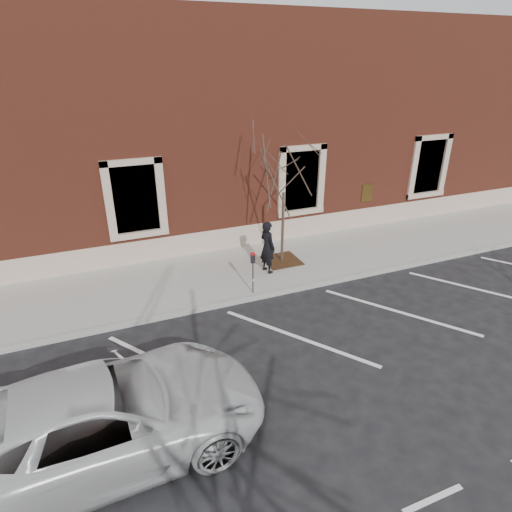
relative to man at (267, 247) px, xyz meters
name	(u,v)px	position (x,y,z in m)	size (l,w,h in m)	color
ground	(264,297)	(-0.67, -1.26, -1.01)	(120.00, 120.00, 0.00)	#28282B
sidewalk_near	(243,270)	(-0.67, 0.49, -0.94)	(40.00, 3.50, 0.15)	#A8A59E
curb_near	(264,296)	(-0.67, -1.31, -0.94)	(40.00, 0.12, 0.15)	#9E9E99
parking_stripes	(297,337)	(-0.67, -3.46, -1.01)	(28.00, 4.40, 0.01)	silver
building_civic	(190,125)	(-0.67, 6.48, 2.98)	(40.00, 8.62, 8.00)	maroon
man	(267,247)	(0.00, 0.00, 0.00)	(0.63, 0.41, 1.72)	black
parking_meter	(253,265)	(-0.97, -1.14, 0.05)	(0.12, 0.09, 1.31)	#595B60
tree_grate	(282,260)	(0.78, 0.53, -0.85)	(1.18, 1.18, 0.03)	#442815
sapling	(284,172)	(0.78, 0.53, 2.24)	(2.66, 2.66, 4.43)	#423328
white_truck	(102,418)	(-5.47, -5.27, -0.20)	(2.68, 5.81, 1.62)	silver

